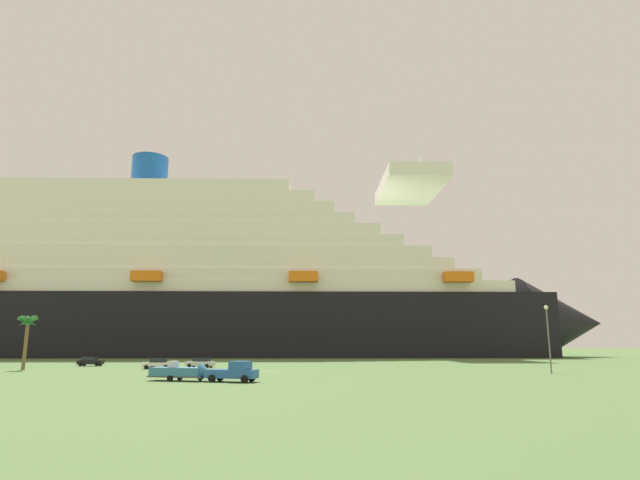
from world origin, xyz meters
TOP-DOWN VIEW (x-y plane):
  - ground_plane at (0.00, 30.00)m, footprint 600.00×600.00m
  - cruise_ship at (-24.61, 77.03)m, footprint 220.47×39.96m
  - pickup_truck at (-1.19, -21.70)m, footprint 5.91×3.30m
  - small_boat_on_trailer at (-7.01, -20.28)m, footprint 8.32×3.64m
  - palm_tree at (-38.61, 2.70)m, footprint 3.16×3.25m
  - street_lamp at (39.43, -5.92)m, footprint 0.56×0.56m
  - parked_car_silver_sedan at (-12.76, 10.53)m, footprint 4.98×2.60m
  - parked_car_black_coupe at (-34.15, 15.91)m, footprint 4.46×2.49m
  - parked_car_white_van at (-18.68, 6.01)m, footprint 4.80×2.71m

SIDE VIEW (x-z plane):
  - ground_plane at x=0.00m, z-range 0.00..0.00m
  - parked_car_black_coupe at x=-34.15m, z-range 0.04..1.62m
  - parked_car_silver_sedan at x=-12.76m, z-range 0.04..1.62m
  - parked_car_white_van at x=-18.68m, z-range 0.04..1.62m
  - small_boat_on_trailer at x=-7.01m, z-range -0.12..2.03m
  - pickup_truck at x=-1.19m, z-range -0.06..2.14m
  - street_lamp at x=39.43m, z-range 1.28..10.54m
  - palm_tree at x=-38.61m, z-range 2.63..11.06m
  - cruise_ship at x=-24.61m, z-range -13.41..53.80m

